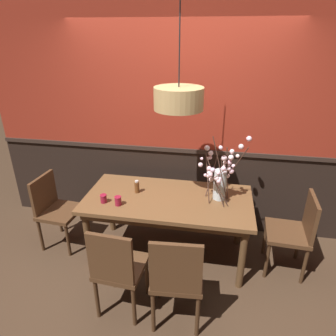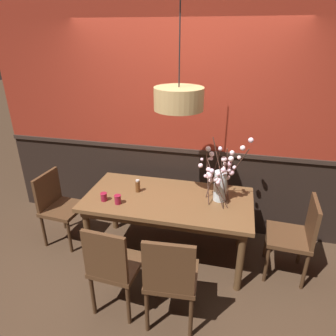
{
  "view_description": "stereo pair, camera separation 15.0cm",
  "coord_description": "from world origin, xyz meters",
  "views": [
    {
      "loc": [
        0.49,
        -2.72,
        2.36
      ],
      "look_at": [
        0.0,
        0.0,
        1.1
      ],
      "focal_mm": 32.01,
      "sensor_mm": 36.0,
      "label": 1
    },
    {
      "loc": [
        0.63,
        -2.69,
        2.36
      ],
      "look_at": [
        0.0,
        0.0,
        1.1
      ],
      "focal_mm": 32.01,
      "sensor_mm": 36.0,
      "label": 2
    }
  ],
  "objects": [
    {
      "name": "chair_far_side_right",
      "position": [
        0.24,
        0.85,
        0.51
      ],
      "size": [
        0.44,
        0.44,
        0.92
      ],
      "color": "#4C301C",
      "rests_on": "ground"
    },
    {
      "name": "dining_table",
      "position": [
        0.0,
        0.0,
        0.67
      ],
      "size": [
        1.77,
        0.88,
        0.75
      ],
      "color": "brown",
      "rests_on": "ground"
    },
    {
      "name": "ground_plane",
      "position": [
        0.0,
        0.0,
        0.0
      ],
      "size": [
        24.0,
        24.0,
        0.0
      ],
      "primitive_type": "plane",
      "color": "#422D1E"
    },
    {
      "name": "back_wall",
      "position": [
        0.0,
        0.7,
        1.4
      ],
      "size": [
        4.63,
        0.14,
        2.81
      ],
      "color": "black",
      "rests_on": "ground"
    },
    {
      "name": "condiment_bottle",
      "position": [
        -0.35,
        0.06,
        0.82
      ],
      "size": [
        0.05,
        0.05,
        0.14
      ],
      "color": "brown",
      "rests_on": "dining_table"
    },
    {
      "name": "chair_head_west_end",
      "position": [
        -1.34,
        -0.01,
        0.5
      ],
      "size": [
        0.45,
        0.47,
        0.87
      ],
      "color": "#4C301C",
      "rests_on": "ground"
    },
    {
      "name": "chair_far_side_left",
      "position": [
        -0.25,
        0.86,
        0.52
      ],
      "size": [
        0.45,
        0.39,
        0.91
      ],
      "color": "#4C301C",
      "rests_on": "ground"
    },
    {
      "name": "chair_near_side_left",
      "position": [
        -0.29,
        -0.84,
        0.52
      ],
      "size": [
        0.43,
        0.45,
        0.93
      ],
      "color": "#4C301C",
      "rests_on": "ground"
    },
    {
      "name": "pendant_lamp",
      "position": [
        0.09,
        0.04,
        1.8
      ],
      "size": [
        0.46,
        0.46,
        1.11
      ],
      "color": "tan"
    },
    {
      "name": "candle_holder_nearer_center",
      "position": [
        -0.64,
        -0.21,
        0.8
      ],
      "size": [
        0.07,
        0.07,
        0.09
      ],
      "color": "maroon",
      "rests_on": "dining_table"
    },
    {
      "name": "vase_with_blossoms",
      "position": [
        0.53,
        0.08,
        0.99
      ],
      "size": [
        0.52,
        0.5,
        0.7
      ],
      "color": "silver",
      "rests_on": "dining_table"
    },
    {
      "name": "chair_head_east_end",
      "position": [
        1.33,
        0.01,
        0.51
      ],
      "size": [
        0.44,
        0.47,
        0.89
      ],
      "color": "#4C301C",
      "rests_on": "ground"
    },
    {
      "name": "candle_holder_nearer_edge",
      "position": [
        -0.47,
        -0.23,
        0.8
      ],
      "size": [
        0.07,
        0.07,
        0.1
      ],
      "color": "maroon",
      "rests_on": "dining_table"
    },
    {
      "name": "chair_near_side_right",
      "position": [
        0.23,
        -0.87,
        0.53
      ],
      "size": [
        0.46,
        0.46,
        0.95
      ],
      "color": "#4C301C",
      "rests_on": "ground"
    }
  ]
}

